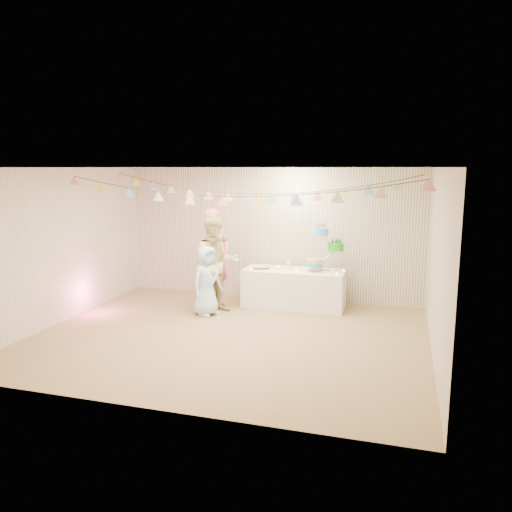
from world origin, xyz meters
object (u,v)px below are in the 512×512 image
(person_adult_b, at_px, (216,264))
(cake_stand, at_px, (324,247))
(table, at_px, (294,288))
(person_child, at_px, (207,281))
(person_adult_a, at_px, (216,259))

(person_adult_b, bearing_deg, cake_stand, -9.30)
(table, bearing_deg, person_child, -144.55)
(cake_stand, bearing_deg, table, -174.81)
(person_child, bearing_deg, person_adult_b, 6.06)
(cake_stand, height_order, person_child, cake_stand)
(table, height_order, person_adult_b, person_adult_b)
(table, bearing_deg, person_adult_a, -162.60)
(person_adult_a, relative_size, person_adult_b, 1.06)
(cake_stand, height_order, person_adult_a, person_adult_a)
(cake_stand, distance_m, person_adult_b, 2.01)
(cake_stand, distance_m, person_child, 2.24)
(table, distance_m, person_child, 1.70)
(cake_stand, height_order, person_adult_b, person_adult_b)
(cake_stand, relative_size, person_child, 0.66)
(table, xyz_separation_m, cake_stand, (0.55, 0.05, 0.81))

